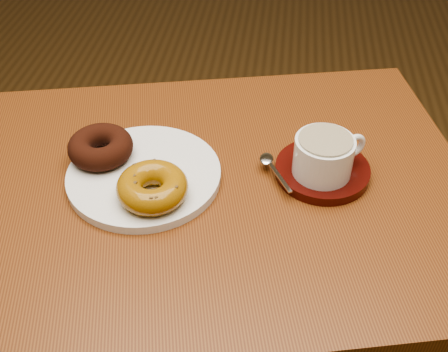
# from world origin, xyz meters

# --- Properties ---
(cafe_table) EXTENTS (1.01, 0.85, 0.83)m
(cafe_table) POSITION_xyz_m (0.14, -0.16, 0.69)
(cafe_table) COLOR brown
(cafe_table) RESTS_ON ground
(donut_plate) EXTENTS (0.33, 0.33, 0.02)m
(donut_plate) POSITION_xyz_m (0.03, -0.16, 0.83)
(donut_plate) COLOR white
(donut_plate) RESTS_ON cafe_table
(donut_cinnamon) EXTENTS (0.15, 0.15, 0.04)m
(donut_cinnamon) POSITION_xyz_m (-0.05, -0.12, 0.86)
(donut_cinnamon) COLOR black
(donut_cinnamon) RESTS_ON donut_plate
(donut_caramel) EXTENTS (0.12, 0.12, 0.04)m
(donut_caramel) POSITION_xyz_m (0.06, -0.21, 0.86)
(donut_caramel) COLOR #986510
(donut_caramel) RESTS_ON donut_plate
(saucer) EXTENTS (0.20, 0.20, 0.02)m
(saucer) POSITION_xyz_m (0.33, -0.11, 0.83)
(saucer) COLOR #370A07
(saucer) RESTS_ON cafe_table
(coffee_cup) EXTENTS (0.12, 0.10, 0.07)m
(coffee_cup) POSITION_xyz_m (0.33, -0.12, 0.88)
(coffee_cup) COLOR white
(coffee_cup) RESTS_ON saucer
(teaspoon) EXTENTS (0.06, 0.10, 0.01)m
(teaspoon) POSITION_xyz_m (0.24, -0.11, 0.85)
(teaspoon) COLOR silver
(teaspoon) RESTS_ON saucer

